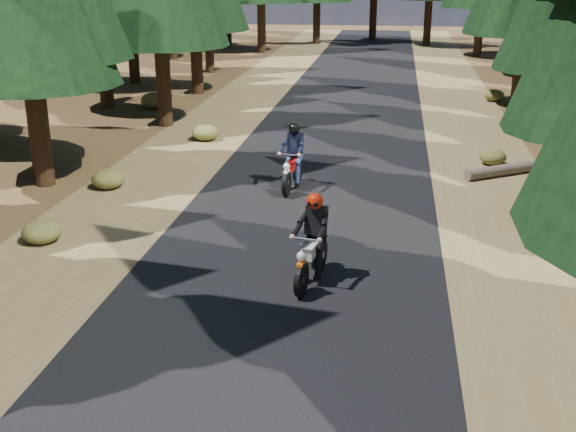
# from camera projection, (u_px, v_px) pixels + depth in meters

# --- Properties ---
(ground) EXTENTS (120.00, 120.00, 0.00)m
(ground) POSITION_uv_depth(u_px,v_px,m) (275.00, 304.00, 12.57)
(ground) COLOR #412C17
(ground) RESTS_ON ground
(road) EXTENTS (6.00, 100.00, 0.01)m
(road) POSITION_uv_depth(u_px,v_px,m) (309.00, 211.00, 17.24)
(road) COLOR black
(road) RESTS_ON ground
(shoulder_l) EXTENTS (3.20, 100.00, 0.01)m
(shoulder_l) POSITION_uv_depth(u_px,v_px,m) (125.00, 203.00, 17.87)
(shoulder_l) COLOR brown
(shoulder_l) RESTS_ON ground
(shoulder_r) EXTENTS (3.20, 100.00, 0.01)m
(shoulder_r) POSITION_uv_depth(u_px,v_px,m) (507.00, 221.00, 16.60)
(shoulder_r) COLOR brown
(shoulder_r) RESTS_ON ground
(log_near) EXTENTS (4.58, 3.21, 0.32)m
(log_near) POSITION_uv_depth(u_px,v_px,m) (541.00, 164.00, 20.67)
(log_near) COLOR #4C4233
(log_near) RESTS_ON ground
(understory_shrubs) EXTENTS (16.40, 30.16, 0.67)m
(understory_shrubs) POSITION_uv_depth(u_px,v_px,m) (345.00, 170.00, 19.67)
(understory_shrubs) COLOR #474C1E
(understory_shrubs) RESTS_ON ground
(rider_lead) EXTENTS (0.89, 1.96, 1.68)m
(rider_lead) POSITION_uv_depth(u_px,v_px,m) (312.00, 254.00, 13.21)
(rider_lead) COLOR beige
(rider_lead) RESTS_ON road
(rider_follow) EXTENTS (0.77, 1.98, 1.72)m
(rider_follow) POSITION_uv_depth(u_px,v_px,m) (293.00, 168.00, 18.75)
(rider_follow) COLOR #960C0A
(rider_follow) RESTS_ON road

